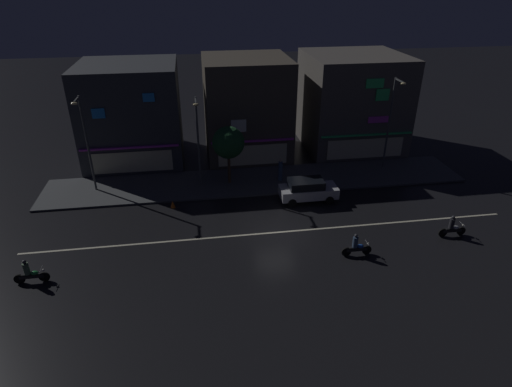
{
  "coord_description": "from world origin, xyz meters",
  "views": [
    {
      "loc": [
        -4.89,
        -23.38,
        15.41
      ],
      "look_at": [
        -0.79,
        3.41,
        1.23
      ],
      "focal_mm": 29.89,
      "sensor_mm": 36.0,
      "label": 1
    }
  ],
  "objects_px": {
    "pedestrian_on_sidewalk": "(280,170)",
    "motorcycle_opposite_lane": "(30,273)",
    "streetlamp_west": "(86,138)",
    "traffic_cone": "(173,204)",
    "motorcycle_lead": "(356,246)",
    "streetlamp_east": "(391,117)",
    "parked_car_near_kerb": "(308,190)",
    "streetlamp_mid": "(198,136)",
    "motorcycle_following": "(452,228)"
  },
  "relations": [
    {
      "from": "pedestrian_on_sidewalk",
      "to": "motorcycle_opposite_lane",
      "type": "relative_size",
      "value": 0.97
    },
    {
      "from": "streetlamp_mid",
      "to": "pedestrian_on_sidewalk",
      "type": "distance_m",
      "value": 7.28
    },
    {
      "from": "streetlamp_west",
      "to": "parked_car_near_kerb",
      "type": "xyz_separation_m",
      "value": [
        16.08,
        -3.73,
        -3.64
      ]
    },
    {
      "from": "streetlamp_east",
      "to": "pedestrian_on_sidewalk",
      "type": "bearing_deg",
      "value": -173.35
    },
    {
      "from": "streetlamp_east",
      "to": "parked_car_near_kerb",
      "type": "bearing_deg",
      "value": -150.73
    },
    {
      "from": "parked_car_near_kerb",
      "to": "motorcycle_following",
      "type": "bearing_deg",
      "value": -37.93
    },
    {
      "from": "streetlamp_west",
      "to": "traffic_cone",
      "type": "xyz_separation_m",
      "value": [
        6.02,
        -3.4,
        -4.24
      ]
    },
    {
      "from": "parked_car_near_kerb",
      "to": "motorcycle_lead",
      "type": "relative_size",
      "value": 2.26
    },
    {
      "from": "pedestrian_on_sidewalk",
      "to": "parked_car_near_kerb",
      "type": "bearing_deg",
      "value": -156.21
    },
    {
      "from": "streetlamp_mid",
      "to": "pedestrian_on_sidewalk",
      "type": "xyz_separation_m",
      "value": [
        6.48,
        -0.05,
        -3.33
      ]
    },
    {
      "from": "streetlamp_mid",
      "to": "parked_car_near_kerb",
      "type": "bearing_deg",
      "value": -23.81
    },
    {
      "from": "streetlamp_west",
      "to": "traffic_cone",
      "type": "relative_size",
      "value": 13.55
    },
    {
      "from": "parked_car_near_kerb",
      "to": "motorcycle_following",
      "type": "distance_m",
      "value": 10.18
    },
    {
      "from": "streetlamp_east",
      "to": "motorcycle_following",
      "type": "xyz_separation_m",
      "value": [
        -0.06,
        -10.78,
        -4.04
      ]
    },
    {
      "from": "streetlamp_mid",
      "to": "parked_car_near_kerb",
      "type": "xyz_separation_m",
      "value": [
        7.87,
        -3.47,
        -3.46
      ]
    },
    {
      "from": "streetlamp_west",
      "to": "motorcycle_opposite_lane",
      "type": "xyz_separation_m",
      "value": [
        -1.58,
        -10.82,
        -3.88
      ]
    },
    {
      "from": "motorcycle_lead",
      "to": "traffic_cone",
      "type": "distance_m",
      "value": 13.54
    },
    {
      "from": "streetlamp_east",
      "to": "motorcycle_opposite_lane",
      "type": "bearing_deg",
      "value": -155.69
    },
    {
      "from": "streetlamp_mid",
      "to": "motorcycle_opposite_lane",
      "type": "height_order",
      "value": "streetlamp_mid"
    },
    {
      "from": "streetlamp_mid",
      "to": "traffic_cone",
      "type": "height_order",
      "value": "streetlamp_mid"
    },
    {
      "from": "streetlamp_east",
      "to": "traffic_cone",
      "type": "distance_m",
      "value": 19.13
    },
    {
      "from": "motorcycle_lead",
      "to": "streetlamp_east",
      "type": "bearing_deg",
      "value": -125.84
    },
    {
      "from": "motorcycle_opposite_lane",
      "to": "traffic_cone",
      "type": "distance_m",
      "value": 10.64
    },
    {
      "from": "motorcycle_lead",
      "to": "motorcycle_opposite_lane",
      "type": "bearing_deg",
      "value": -6.15
    },
    {
      "from": "pedestrian_on_sidewalk",
      "to": "streetlamp_east",
      "type": "bearing_deg",
      "value": -81.67
    },
    {
      "from": "streetlamp_mid",
      "to": "streetlamp_east",
      "type": "height_order",
      "value": "streetlamp_east"
    },
    {
      "from": "motorcycle_lead",
      "to": "parked_car_near_kerb",
      "type": "bearing_deg",
      "value": -86.9
    },
    {
      "from": "streetlamp_mid",
      "to": "streetlamp_east",
      "type": "relative_size",
      "value": 0.91
    },
    {
      "from": "streetlamp_west",
      "to": "motorcycle_opposite_lane",
      "type": "height_order",
      "value": "streetlamp_west"
    },
    {
      "from": "motorcycle_lead",
      "to": "motorcycle_following",
      "type": "relative_size",
      "value": 1.0
    },
    {
      "from": "pedestrian_on_sidewalk",
      "to": "motorcycle_opposite_lane",
      "type": "xyz_separation_m",
      "value": [
        -16.27,
        -10.52,
        -0.37
      ]
    },
    {
      "from": "pedestrian_on_sidewalk",
      "to": "motorcycle_lead",
      "type": "bearing_deg",
      "value": -165.32
    },
    {
      "from": "streetlamp_mid",
      "to": "motorcycle_opposite_lane",
      "type": "xyz_separation_m",
      "value": [
        -9.79,
        -10.57,
        -3.69
      ]
    },
    {
      "from": "motorcycle_lead",
      "to": "traffic_cone",
      "type": "bearing_deg",
      "value": -39.93
    },
    {
      "from": "streetlamp_east",
      "to": "motorcycle_lead",
      "type": "height_order",
      "value": "streetlamp_east"
    },
    {
      "from": "streetlamp_west",
      "to": "motorcycle_following",
      "type": "distance_m",
      "value": 26.37
    },
    {
      "from": "motorcycle_following",
      "to": "motorcycle_lead",
      "type": "bearing_deg",
      "value": 13.32
    },
    {
      "from": "streetlamp_east",
      "to": "traffic_cone",
      "type": "bearing_deg",
      "value": -166.95
    },
    {
      "from": "pedestrian_on_sidewalk",
      "to": "traffic_cone",
      "type": "relative_size",
      "value": 3.34
    },
    {
      "from": "motorcycle_opposite_lane",
      "to": "streetlamp_west",
      "type": "bearing_deg",
      "value": -98.13
    },
    {
      "from": "motorcycle_following",
      "to": "traffic_cone",
      "type": "xyz_separation_m",
      "value": [
        -18.08,
        6.58,
        -0.36
      ]
    },
    {
      "from": "streetlamp_west",
      "to": "streetlamp_east",
      "type": "relative_size",
      "value": 0.96
    },
    {
      "from": "streetlamp_west",
      "to": "traffic_cone",
      "type": "height_order",
      "value": "streetlamp_west"
    },
    {
      "from": "motorcycle_lead",
      "to": "motorcycle_following",
      "type": "height_order",
      "value": "same"
    },
    {
      "from": "motorcycle_following",
      "to": "parked_car_near_kerb",
      "type": "bearing_deg",
      "value": -33.59
    },
    {
      "from": "motorcycle_opposite_lane",
      "to": "parked_car_near_kerb",
      "type": "bearing_deg",
      "value": -157.91
    },
    {
      "from": "pedestrian_on_sidewalk",
      "to": "motorcycle_opposite_lane",
      "type": "height_order",
      "value": "pedestrian_on_sidewalk"
    },
    {
      "from": "streetlamp_west",
      "to": "traffic_cone",
      "type": "distance_m",
      "value": 8.11
    },
    {
      "from": "pedestrian_on_sidewalk",
      "to": "parked_car_near_kerb",
      "type": "relative_size",
      "value": 0.43
    },
    {
      "from": "streetlamp_west",
      "to": "streetlamp_east",
      "type": "height_order",
      "value": "streetlamp_east"
    }
  ]
}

